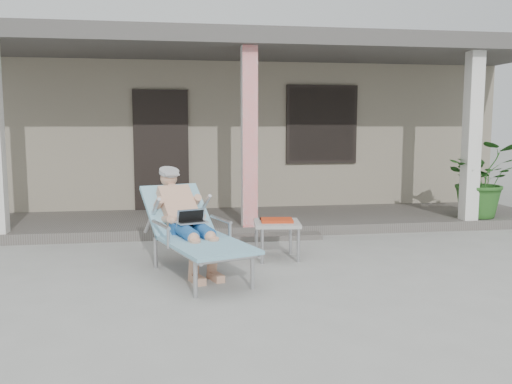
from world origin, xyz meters
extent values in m
plane|color=#9E9E99|center=(0.00, 0.00, 0.00)|extent=(60.00, 60.00, 0.00)
cube|color=gray|center=(0.00, 6.50, 1.50)|extent=(10.00, 5.00, 3.00)
cube|color=#474442|center=(0.00, 6.50, 3.15)|extent=(10.40, 5.40, 0.30)
cube|color=black|center=(-1.30, 3.97, 1.20)|extent=(0.95, 0.06, 2.10)
cube|color=black|center=(1.60, 3.97, 1.65)|extent=(1.20, 0.06, 1.30)
cube|color=black|center=(1.60, 3.96, 1.65)|extent=(1.32, 0.05, 1.42)
cube|color=#605B56|center=(0.00, 3.00, 0.07)|extent=(10.00, 2.00, 0.15)
cube|color=red|center=(0.00, 2.15, 1.45)|extent=(0.22, 0.22, 2.61)
cube|color=silver|center=(3.50, 2.15, 1.45)|extent=(0.22, 0.22, 2.61)
cube|color=#474442|center=(0.00, 3.00, 2.88)|extent=(10.00, 2.30, 0.24)
cube|color=#605B56|center=(0.00, 1.85, 0.04)|extent=(2.00, 0.30, 0.07)
cylinder|color=#B7B7BC|center=(-0.92, -0.67, 0.18)|extent=(0.04, 0.04, 0.36)
cylinder|color=#B7B7BC|center=(-0.35, -0.46, 0.18)|extent=(0.04, 0.04, 0.36)
cylinder|color=#B7B7BC|center=(-1.33, 0.48, 0.18)|extent=(0.04, 0.04, 0.36)
cylinder|color=#B7B7BC|center=(-0.75, 0.69, 0.18)|extent=(0.04, 0.04, 0.36)
cube|color=#B7B7BC|center=(-0.78, -0.14, 0.38)|extent=(0.98, 1.33, 0.03)
cube|color=#81B3C7|center=(-0.78, -0.14, 0.40)|extent=(1.08, 1.40, 0.04)
cube|color=#B7B7BC|center=(-1.07, 0.68, 0.61)|extent=(0.77, 0.74, 0.48)
cube|color=#81B3C7|center=(-1.07, 0.68, 0.64)|extent=(0.88, 0.84, 0.55)
cylinder|color=#979799|center=(-1.17, 0.95, 1.08)|extent=(0.31, 0.31, 0.13)
cube|color=silver|center=(-0.92, 0.26, 0.57)|extent=(0.38, 0.33, 0.23)
cube|color=#A7A7A2|center=(0.14, 0.73, 0.44)|extent=(0.61, 0.61, 0.04)
cylinder|color=#B7B7BC|center=(-0.08, 0.51, 0.21)|extent=(0.04, 0.04, 0.42)
cylinder|color=#B7B7BC|center=(0.36, 0.51, 0.21)|extent=(0.04, 0.04, 0.42)
cylinder|color=#B7B7BC|center=(-0.08, 0.95, 0.21)|extent=(0.04, 0.04, 0.42)
cylinder|color=#B7B7BC|center=(0.36, 0.95, 0.21)|extent=(0.04, 0.04, 0.42)
cube|color=red|center=(0.14, 0.73, 0.48)|extent=(0.41, 0.33, 0.03)
cube|color=black|center=(0.14, 0.88, 0.47)|extent=(0.38, 0.07, 0.04)
imported|color=#26591E|center=(3.83, 2.34, 0.77)|extent=(1.36, 1.26, 1.24)
camera|label=1|loc=(-1.13, -5.69, 1.64)|focal=38.00mm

